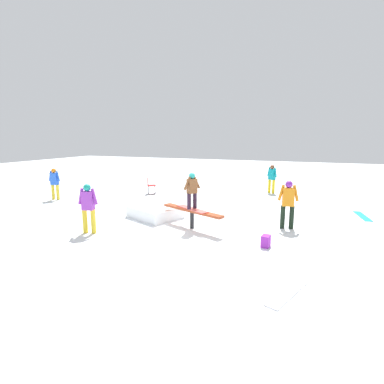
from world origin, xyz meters
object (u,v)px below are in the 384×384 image
object	(u,v)px
bystander_teal	(272,177)
loose_snowboard_white	(288,293)
bystander_purple	(88,206)
backpack_on_snow	(266,241)
bystander_blue	(55,182)
folding_chair	(151,186)
rail_feature	(192,212)
bystander_orange	(288,202)
loose_snowboard_cyan	(362,216)
main_rider_on_rail	(192,192)

from	to	relation	value
bystander_teal	loose_snowboard_white	xyz separation A→B (m)	(1.69, -10.98, -0.87)
bystander_teal	loose_snowboard_white	size ratio (longest dim) A/B	1.08
bystander_purple	backpack_on_snow	size ratio (longest dim) A/B	4.76
bystander_blue	folding_chair	world-z (taller)	bystander_blue
rail_feature	bystander_orange	world-z (taller)	bystander_orange
loose_snowboard_cyan	backpack_on_snow	world-z (taller)	backpack_on_snow
loose_snowboard_white	loose_snowboard_cyan	xyz separation A→B (m)	(2.29, 7.24, 0.00)
bystander_purple	bystander_blue	size ratio (longest dim) A/B	1.03
bystander_teal	bystander_orange	bearing A→B (deg)	133.20
rail_feature	backpack_on_snow	size ratio (longest dim) A/B	7.36
bystander_teal	loose_snowboard_cyan	distance (m)	5.53
bystander_teal	loose_snowboard_white	world-z (taller)	bystander_teal
main_rider_on_rail	loose_snowboard_cyan	size ratio (longest dim) A/B	0.90
bystander_orange	backpack_on_snow	distance (m)	2.22
bystander_blue	folding_chair	size ratio (longest dim) A/B	1.78
bystander_teal	main_rider_on_rail	bearing A→B (deg)	109.15
bystander_blue	bystander_teal	xyz separation A→B (m)	(9.76, 5.77, 0.00)
loose_snowboard_white	loose_snowboard_cyan	world-z (taller)	same
rail_feature	folding_chair	size ratio (longest dim) A/B	2.84
main_rider_on_rail	bystander_orange	distance (m)	3.26
bystander_purple	loose_snowboard_white	size ratio (longest dim) A/B	1.12
main_rider_on_rail	loose_snowboard_cyan	xyz separation A→B (m)	(5.68, 3.91, -1.26)
bystander_orange	backpack_on_snow	xyz separation A→B (m)	(-0.42, -2.04, -0.76)
bystander_purple	loose_snowboard_cyan	xyz separation A→B (m)	(8.60, 5.62, -0.90)
bystander_orange	folding_chair	world-z (taller)	bystander_orange
bystander_purple	loose_snowboard_cyan	world-z (taller)	bystander_purple
main_rider_on_rail	bystander_blue	size ratio (longest dim) A/B	0.87
bystander_orange	loose_snowboard_white	world-z (taller)	bystander_orange
rail_feature	backpack_on_snow	xyz separation A→B (m)	(2.61, -0.87, -0.40)
bystander_teal	rail_feature	bearing A→B (deg)	109.15
rail_feature	bystander_orange	bearing A→B (deg)	44.06
bystander_orange	bystander_blue	size ratio (longest dim) A/B	1.06
rail_feature	loose_snowboard_white	size ratio (longest dim) A/B	1.72
main_rider_on_rail	backpack_on_snow	bearing A→B (deg)	11.79
backpack_on_snow	loose_snowboard_white	bearing A→B (deg)	-155.75
bystander_teal	backpack_on_snow	size ratio (longest dim) A/B	4.62
folding_chair	loose_snowboard_white	bearing A→B (deg)	-168.06
bystander_orange	folding_chair	size ratio (longest dim) A/B	1.88
main_rider_on_rail	bystander_purple	world-z (taller)	main_rider_on_rail
rail_feature	backpack_on_snow	distance (m)	2.77
main_rider_on_rail	folding_chair	world-z (taller)	main_rider_on_rail
loose_snowboard_white	folding_chair	size ratio (longest dim) A/B	1.65
bystander_blue	backpack_on_snow	bearing A→B (deg)	158.73
folding_chair	bystander_orange	bearing A→B (deg)	-148.44
backpack_on_snow	bystander_purple	bearing A→B (deg)	105.22
loose_snowboard_white	loose_snowboard_cyan	distance (m)	7.59
bystander_purple	bystander_teal	bearing A→B (deg)	-131.17
bystander_purple	bystander_teal	xyz separation A→B (m)	(4.62, 9.36, -0.03)
rail_feature	loose_snowboard_white	bearing A→B (deg)	-21.66
folding_chair	main_rider_on_rail	bearing A→B (deg)	-169.74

